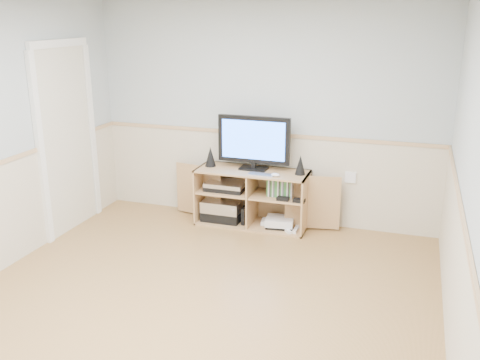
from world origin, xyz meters
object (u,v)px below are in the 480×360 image
Objects in this scene: media_cabinet at (254,196)px; monitor at (254,141)px; keyboard at (261,175)px; game_consoles at (279,222)px.

media_cabinet is 2.40× the size of monitor.
keyboard reaches higher than media_cabinet.
media_cabinet reaches higher than game_consoles.
monitor is at bearing -90.00° from media_cabinet.
keyboard is at bearing -53.84° from media_cabinet.
media_cabinet is 4.32× the size of game_consoles.
monitor is (-0.00, -0.01, 0.65)m from media_cabinet.
media_cabinet is 0.42m from game_consoles.
monitor is 0.40m from keyboard.
keyboard is (0.14, -0.19, -0.32)m from monitor.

